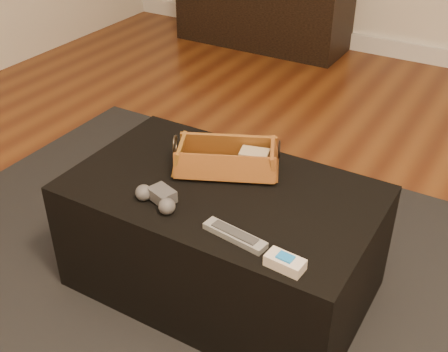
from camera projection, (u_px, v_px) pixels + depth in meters
The scene contains 11 objects.
floor at pixel (244, 328), 1.88m from camera, with size 5.00×5.50×0.01m, color brown.
baseboard at pixel (437, 57), 3.82m from camera, with size 5.00×0.04×0.12m, color white.
media_cabinet at pixel (263, 11), 4.09m from camera, with size 1.23×0.45×0.48m, color black.
area_rug at pixel (215, 293), 2.00m from camera, with size 2.60×2.00×0.01m, color black.
ottoman at pixel (222, 238), 1.92m from camera, with size 1.00×0.60×0.42m, color black.
tv_remote at pixel (221, 166), 1.87m from camera, with size 0.18×0.04×0.02m, color black.
cloth_bundle at pixel (254, 158), 1.89m from camera, with size 0.10×0.07×0.05m, color tan.
wicker_basket at pixel (227, 160), 1.87m from camera, with size 0.39×0.31×0.12m.
game_controller at pixel (158, 198), 1.71m from camera, with size 0.17×0.11×0.05m.
silver_remote at pixel (235, 235), 1.58m from camera, with size 0.20×0.07×0.02m.
cream_gadget at pixel (285, 262), 1.48m from camera, with size 0.11×0.06×0.04m.
Camera 1 is at (0.61, -1.16, 1.44)m, focal length 45.00 mm.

